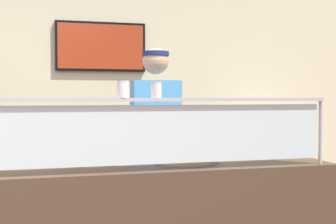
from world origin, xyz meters
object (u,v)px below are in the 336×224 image
object	(u,v)px
pizza_server	(190,156)
pepper_flake_shaker	(156,91)
parmesan_shaker	(123,90)
worker_figure	(156,142)
pizza_box_stack	(266,135)
pizza_tray	(185,159)

from	to	relation	value
pizza_server	pepper_flake_shaker	xyz separation A→B (m)	(-0.29, -0.27, 0.42)
parmesan_shaker	worker_figure	size ratio (longest dim) A/B	0.05
pepper_flake_shaker	worker_figure	xyz separation A→B (m)	(0.23, 0.99, -0.40)
pepper_flake_shaker	worker_figure	size ratio (longest dim) A/B	0.05
pepper_flake_shaker	pizza_box_stack	bearing A→B (deg)	49.13
pepper_flake_shaker	pizza_box_stack	xyz separation A→B (m)	(1.69, 1.96, -0.46)
worker_figure	parmesan_shaker	bearing A→B (deg)	-113.03
pizza_server	worker_figure	size ratio (longest dim) A/B	0.16
pizza_tray	worker_figure	size ratio (longest dim) A/B	0.24
pizza_tray	pizza_server	world-z (taller)	pizza_server
parmesan_shaker	pizza_box_stack	size ratio (longest dim) A/B	0.20
pizza_server	parmesan_shaker	xyz separation A→B (m)	(-0.48, -0.27, 0.42)
worker_figure	pizza_box_stack	world-z (taller)	worker_figure
worker_figure	pepper_flake_shaker	bearing A→B (deg)	-103.01
pizza_tray	parmesan_shaker	bearing A→B (deg)	-147.63
parmesan_shaker	pepper_flake_shaker	size ratio (longest dim) A/B	1.07
pizza_server	worker_figure	world-z (taller)	worker_figure
worker_figure	pizza_box_stack	bearing A→B (deg)	33.41
pizza_tray	parmesan_shaker	xyz separation A→B (m)	(-0.45, -0.29, 0.44)
pepper_flake_shaker	pizza_box_stack	distance (m)	2.63
pizza_server	pizza_box_stack	xyz separation A→B (m)	(1.41, 1.69, -0.04)
pizza_server	pepper_flake_shaker	size ratio (longest dim) A/B	3.13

